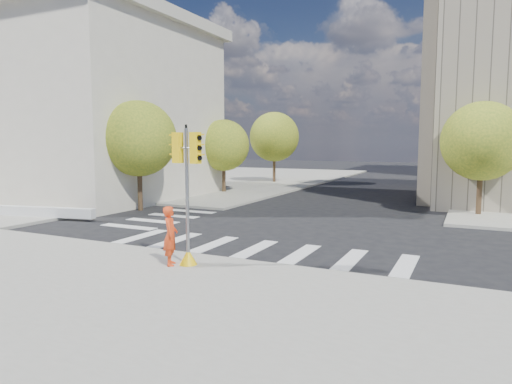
% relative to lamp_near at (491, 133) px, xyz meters
% --- Properties ---
extents(ground, '(160.00, 160.00, 0.00)m').
position_rel_lamp_near_xyz_m(ground, '(-8.00, -14.00, -4.58)').
color(ground, black).
rests_on(ground, ground).
extents(sidewalk_near, '(30.00, 14.00, 0.15)m').
position_rel_lamp_near_xyz_m(sidewalk_near, '(-8.00, -25.00, -4.50)').
color(sidewalk_near, gray).
rests_on(sidewalk_near, ground).
extents(sidewalk_far_left, '(28.00, 40.00, 0.15)m').
position_rel_lamp_near_xyz_m(sidewalk_far_left, '(-28.00, 12.00, -4.50)').
color(sidewalk_far_left, gray).
rests_on(sidewalk_far_left, ground).
extents(classical_building, '(19.00, 15.00, 12.70)m').
position_rel_lamp_near_xyz_m(classical_building, '(-28.00, -6.00, 1.86)').
color(classical_building, beige).
rests_on(classical_building, ground).
extents(tree_lw_near, '(4.40, 4.40, 6.41)m').
position_rel_lamp_near_xyz_m(tree_lw_near, '(-18.50, -10.00, -0.38)').
color(tree_lw_near, '#382616').
rests_on(tree_lw_near, ground).
extents(tree_lw_mid, '(4.00, 4.00, 5.77)m').
position_rel_lamp_near_xyz_m(tree_lw_mid, '(-18.50, 0.00, -0.82)').
color(tree_lw_mid, '#382616').
rests_on(tree_lw_mid, ground).
extents(tree_lw_far, '(4.80, 4.80, 6.95)m').
position_rel_lamp_near_xyz_m(tree_lw_far, '(-18.50, 10.00, -0.04)').
color(tree_lw_far, '#382616').
rests_on(tree_lw_far, ground).
extents(tree_re_near, '(4.20, 4.20, 6.16)m').
position_rel_lamp_near_xyz_m(tree_re_near, '(-0.50, -4.00, -0.53)').
color(tree_re_near, '#382616').
rests_on(tree_re_near, ground).
extents(tree_re_mid, '(4.60, 4.60, 6.66)m').
position_rel_lamp_near_xyz_m(tree_re_mid, '(-0.50, 8.00, -0.23)').
color(tree_re_mid, '#382616').
rests_on(tree_re_mid, ground).
extents(tree_re_far, '(4.00, 4.00, 5.88)m').
position_rel_lamp_near_xyz_m(tree_re_far, '(-0.50, 20.00, -0.71)').
color(tree_re_far, '#382616').
rests_on(tree_re_far, ground).
extents(lamp_near, '(0.35, 0.18, 8.11)m').
position_rel_lamp_near_xyz_m(lamp_near, '(0.00, 0.00, 0.00)').
color(lamp_near, black).
rests_on(lamp_near, sidewalk_far_right).
extents(lamp_far, '(0.35, 0.18, 8.11)m').
position_rel_lamp_near_xyz_m(lamp_far, '(0.00, 14.00, 0.00)').
color(lamp_far, black).
rests_on(lamp_far, sidewalk_far_right).
extents(traffic_signal, '(1.08, 0.56, 4.38)m').
position_rel_lamp_near_xyz_m(traffic_signal, '(-8.84, -19.36, -2.58)').
color(traffic_signal, yellow).
rests_on(traffic_signal, sidewalk_near).
extents(photographer, '(0.73, 0.81, 1.86)m').
position_rel_lamp_near_xyz_m(photographer, '(-9.30, -19.63, -3.50)').
color(photographer, red).
rests_on(photographer, sidewalk_near).
extents(planter_wall, '(5.95, 1.62, 0.50)m').
position_rel_lamp_near_xyz_m(planter_wall, '(-21.00, -14.74, -4.18)').
color(planter_wall, silver).
rests_on(planter_wall, sidewalk_left_near).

